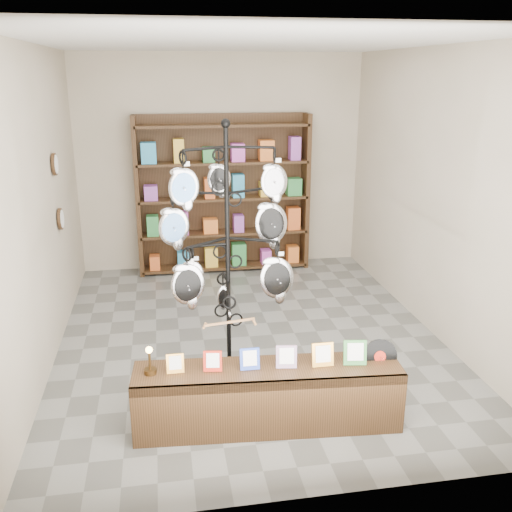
% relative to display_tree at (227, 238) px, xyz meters
% --- Properties ---
extents(ground, '(5.00, 5.00, 0.00)m').
position_rel_display_tree_xyz_m(ground, '(0.33, 0.88, -1.37)').
color(ground, slate).
rests_on(ground, ground).
extents(room_envelope, '(5.00, 5.00, 5.00)m').
position_rel_display_tree_xyz_m(room_envelope, '(0.33, 0.88, 0.48)').
color(room_envelope, '#BEAE99').
rests_on(room_envelope, ground).
extents(display_tree, '(1.22, 1.07, 2.38)m').
position_rel_display_tree_xyz_m(display_tree, '(0.00, 0.00, 0.00)').
color(display_tree, black).
rests_on(display_tree, ground).
extents(front_shelf, '(2.14, 0.59, 0.75)m').
position_rel_display_tree_xyz_m(front_shelf, '(0.22, -0.76, -1.11)').
color(front_shelf, black).
rests_on(front_shelf, ground).
extents(back_shelving, '(2.42, 0.36, 2.20)m').
position_rel_display_tree_xyz_m(back_shelving, '(0.33, 3.17, -0.35)').
color(back_shelving, black).
rests_on(back_shelving, ground).
extents(wall_clocks, '(0.03, 0.24, 0.84)m').
position_rel_display_tree_xyz_m(wall_clocks, '(-1.64, 1.68, 0.13)').
color(wall_clocks, black).
rests_on(wall_clocks, ground).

